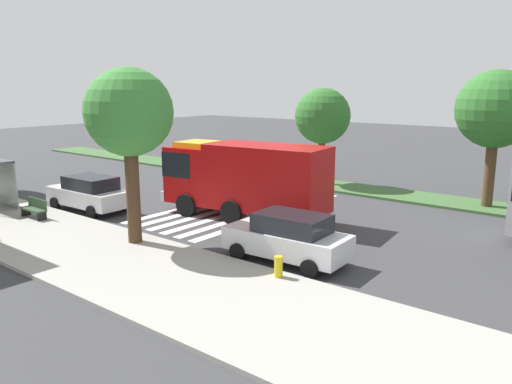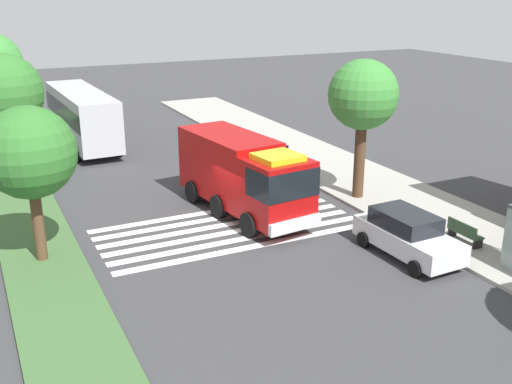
# 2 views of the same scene
# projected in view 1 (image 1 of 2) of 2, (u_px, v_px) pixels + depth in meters

# --- Properties ---
(ground_plane) EXTENTS (120.00, 120.00, 0.00)m
(ground_plane) POSITION_uv_depth(u_px,v_px,m) (246.00, 209.00, 26.15)
(ground_plane) COLOR #38383A
(sidewalk) EXTENTS (60.00, 5.47, 0.14)m
(sidewalk) POSITION_uv_depth(u_px,v_px,m) (93.00, 252.00, 19.17)
(sidewalk) COLOR #9E9B93
(sidewalk) RESTS_ON ground_plane
(median_strip) EXTENTS (60.00, 3.00, 0.14)m
(median_strip) POSITION_uv_depth(u_px,v_px,m) (326.00, 185.00, 32.16)
(median_strip) COLOR #3D6033
(median_strip) RESTS_ON ground_plane
(crosswalk) EXTENTS (4.95, 11.49, 0.01)m
(crosswalk) POSITION_uv_depth(u_px,v_px,m) (240.00, 208.00, 26.40)
(crosswalk) COLOR silver
(crosswalk) RESTS_ON ground_plane
(fire_truck) EXTENTS (8.52, 3.61, 3.57)m
(fire_truck) POSITION_uv_depth(u_px,v_px,m) (241.00, 176.00, 24.19)
(fire_truck) COLOR #A50C0C
(fire_truck) RESTS_ON ground_plane
(parked_car_west) EXTENTS (4.64, 2.26, 1.80)m
(parked_car_west) POSITION_uv_depth(u_px,v_px,m) (288.00, 237.00, 18.19)
(parked_car_west) COLOR silver
(parked_car_west) RESTS_ON ground_plane
(parked_car_mid) EXTENTS (4.72, 2.24, 1.78)m
(parked_car_mid) POSITION_uv_depth(u_px,v_px,m) (89.00, 193.00, 25.72)
(parked_car_mid) COLOR silver
(parked_car_mid) RESTS_ON ground_plane
(bench_near_shelter) EXTENTS (1.60, 0.50, 0.90)m
(bench_near_shelter) POSITION_uv_depth(u_px,v_px,m) (35.00, 208.00, 23.83)
(bench_near_shelter) COLOR #2D472D
(bench_near_shelter) RESTS_ON sidewalk
(sidewalk_tree_far_west) EXTENTS (3.38, 3.38, 6.81)m
(sidewalk_tree_far_west) POSITION_uv_depth(u_px,v_px,m) (129.00, 114.00, 19.22)
(sidewalk_tree_far_west) COLOR #47301E
(sidewalk_tree_far_west) RESTS_ON sidewalk
(median_tree_west) EXTENTS (3.90, 3.90, 6.91)m
(median_tree_west) POSITION_uv_depth(u_px,v_px,m) (496.00, 110.00, 25.26)
(median_tree_west) COLOR #513823
(median_tree_west) RESTS_ON median_strip
(median_tree_center) EXTENTS (3.45, 3.45, 5.98)m
(median_tree_center) POSITION_uv_depth(u_px,v_px,m) (323.00, 116.00, 31.51)
(median_tree_center) COLOR #513823
(median_tree_center) RESTS_ON median_strip
(fire_hydrant) EXTENTS (0.28, 0.28, 0.70)m
(fire_hydrant) POSITION_uv_depth(u_px,v_px,m) (278.00, 266.00, 16.47)
(fire_hydrant) COLOR gold
(fire_hydrant) RESTS_ON sidewalk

